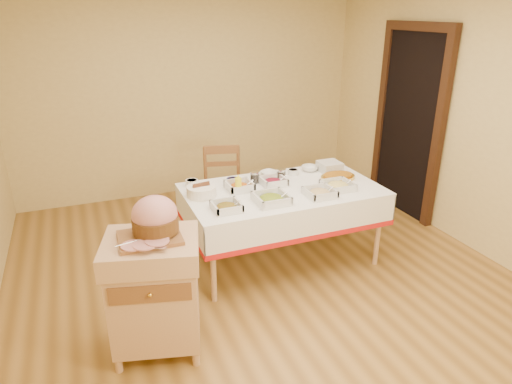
{
  "coord_description": "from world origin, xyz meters",
  "views": [
    {
      "loc": [
        -1.41,
        -3.3,
        2.33
      ],
      "look_at": [
        -0.01,
        0.2,
        0.81
      ],
      "focal_mm": 32.0,
      "sensor_mm": 36.0,
      "label": 1
    }
  ],
  "objects_px": {
    "ham_on_board": "(154,220)",
    "mustard_bottle": "(238,185)",
    "bread_basket": "(201,191)",
    "plate_stack": "(330,167)",
    "preserve_jar_right": "(281,175)",
    "dining_chair": "(223,190)",
    "brass_platter": "(338,177)",
    "butcher_cart": "(155,289)",
    "preserve_jar_left": "(255,178)",
    "dining_table": "(282,204)"
  },
  "relations": [
    {
      "from": "preserve_jar_right",
      "to": "bread_basket",
      "type": "xyz_separation_m",
      "value": [
        -0.84,
        -0.12,
        -0.0
      ]
    },
    {
      "from": "butcher_cart",
      "to": "preserve_jar_right",
      "type": "height_order",
      "value": "butcher_cart"
    },
    {
      "from": "bread_basket",
      "to": "plate_stack",
      "type": "xyz_separation_m",
      "value": [
        1.41,
        0.16,
        0.0
      ]
    },
    {
      "from": "butcher_cart",
      "to": "brass_platter",
      "type": "height_order",
      "value": "butcher_cart"
    },
    {
      "from": "plate_stack",
      "to": "brass_platter",
      "type": "height_order",
      "value": "plate_stack"
    },
    {
      "from": "dining_table",
      "to": "ham_on_board",
      "type": "xyz_separation_m",
      "value": [
        -1.32,
        -0.79,
        0.42
      ]
    },
    {
      "from": "butcher_cart",
      "to": "dining_chair",
      "type": "relative_size",
      "value": 0.95
    },
    {
      "from": "preserve_jar_right",
      "to": "bread_basket",
      "type": "height_order",
      "value": "bread_basket"
    },
    {
      "from": "bread_basket",
      "to": "brass_platter",
      "type": "distance_m",
      "value": 1.38
    },
    {
      "from": "ham_on_board",
      "to": "preserve_jar_left",
      "type": "distance_m",
      "value": 1.55
    },
    {
      "from": "butcher_cart",
      "to": "preserve_jar_right",
      "type": "bearing_deg",
      "value": 35.73
    },
    {
      "from": "dining_table",
      "to": "preserve_jar_right",
      "type": "height_order",
      "value": "preserve_jar_right"
    },
    {
      "from": "preserve_jar_left",
      "to": "plate_stack",
      "type": "xyz_separation_m",
      "value": [
        0.84,
        0.01,
        0.0
      ]
    },
    {
      "from": "butcher_cart",
      "to": "dining_chair",
      "type": "xyz_separation_m",
      "value": [
        1.04,
        1.66,
        -0.02
      ]
    },
    {
      "from": "brass_platter",
      "to": "dining_table",
      "type": "bearing_deg",
      "value": -176.61
    },
    {
      "from": "dining_chair",
      "to": "plate_stack",
      "type": "xyz_separation_m",
      "value": [
        0.97,
        -0.58,
        0.32
      ]
    },
    {
      "from": "preserve_jar_right",
      "to": "mustard_bottle",
      "type": "distance_m",
      "value": 0.55
    },
    {
      "from": "plate_stack",
      "to": "preserve_jar_left",
      "type": "bearing_deg",
      "value": -179.23
    },
    {
      "from": "dining_table",
      "to": "preserve_jar_left",
      "type": "relative_size",
      "value": 16.05
    },
    {
      "from": "bread_basket",
      "to": "preserve_jar_right",
      "type": "bearing_deg",
      "value": 7.86
    },
    {
      "from": "mustard_bottle",
      "to": "plate_stack",
      "type": "height_order",
      "value": "mustard_bottle"
    },
    {
      "from": "dining_table",
      "to": "brass_platter",
      "type": "xyz_separation_m",
      "value": [
        0.62,
        0.04,
        0.18
      ]
    },
    {
      "from": "mustard_bottle",
      "to": "plate_stack",
      "type": "relative_size",
      "value": 0.88
    },
    {
      "from": "preserve_jar_right",
      "to": "bread_basket",
      "type": "relative_size",
      "value": 0.42
    },
    {
      "from": "bread_basket",
      "to": "plate_stack",
      "type": "height_order",
      "value": "bread_basket"
    },
    {
      "from": "dining_chair",
      "to": "preserve_jar_right",
      "type": "relative_size",
      "value": 8.42
    },
    {
      "from": "preserve_jar_left",
      "to": "plate_stack",
      "type": "height_order",
      "value": "preserve_jar_left"
    },
    {
      "from": "preserve_jar_left",
      "to": "preserve_jar_right",
      "type": "relative_size",
      "value": 1.01
    },
    {
      "from": "preserve_jar_left",
      "to": "preserve_jar_right",
      "type": "distance_m",
      "value": 0.27
    },
    {
      "from": "butcher_cart",
      "to": "preserve_jar_left",
      "type": "xyz_separation_m",
      "value": [
        1.18,
        1.07,
        0.3
      ]
    },
    {
      "from": "ham_on_board",
      "to": "brass_platter",
      "type": "xyz_separation_m",
      "value": [
        1.94,
        0.83,
        -0.24
      ]
    },
    {
      "from": "mustard_bottle",
      "to": "plate_stack",
      "type": "xyz_separation_m",
      "value": [
        1.08,
        0.22,
        -0.03
      ]
    },
    {
      "from": "ham_on_board",
      "to": "mustard_bottle",
      "type": "relative_size",
      "value": 2.33
    },
    {
      "from": "dining_chair",
      "to": "preserve_jar_right",
      "type": "height_order",
      "value": "dining_chair"
    },
    {
      "from": "mustard_bottle",
      "to": "ham_on_board",
      "type": "bearing_deg",
      "value": -137.19
    },
    {
      "from": "dining_table",
      "to": "butcher_cart",
      "type": "relative_size",
      "value": 2.03
    },
    {
      "from": "butcher_cart",
      "to": "brass_platter",
      "type": "bearing_deg",
      "value": 23.56
    },
    {
      "from": "dining_table",
      "to": "brass_platter",
      "type": "distance_m",
      "value": 0.65
    },
    {
      "from": "dining_chair",
      "to": "preserve_jar_right",
      "type": "xyz_separation_m",
      "value": [
        0.41,
        -0.62,
        0.32
      ]
    },
    {
      "from": "dining_table",
      "to": "brass_platter",
      "type": "relative_size",
      "value": 5.11
    },
    {
      "from": "plate_stack",
      "to": "dining_chair",
      "type": "bearing_deg",
      "value": 149.19
    },
    {
      "from": "plate_stack",
      "to": "brass_platter",
      "type": "distance_m",
      "value": 0.22
    },
    {
      "from": "ham_on_board",
      "to": "plate_stack",
      "type": "relative_size",
      "value": 2.04
    },
    {
      "from": "preserve_jar_right",
      "to": "mustard_bottle",
      "type": "height_order",
      "value": "mustard_bottle"
    },
    {
      "from": "butcher_cart",
      "to": "brass_platter",
      "type": "relative_size",
      "value": 2.52
    },
    {
      "from": "preserve_jar_right",
      "to": "plate_stack",
      "type": "xyz_separation_m",
      "value": [
        0.57,
        0.04,
        0.0
      ]
    },
    {
      "from": "preserve_jar_left",
      "to": "dining_table",
      "type": "bearing_deg",
      "value": -52.86
    },
    {
      "from": "dining_chair",
      "to": "preserve_jar_right",
      "type": "distance_m",
      "value": 0.81
    },
    {
      "from": "ham_on_board",
      "to": "butcher_cart",
      "type": "bearing_deg",
      "value": -141.93
    },
    {
      "from": "butcher_cart",
      "to": "bread_basket",
      "type": "xyz_separation_m",
      "value": [
        0.61,
        0.93,
        0.3
      ]
    }
  ]
}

